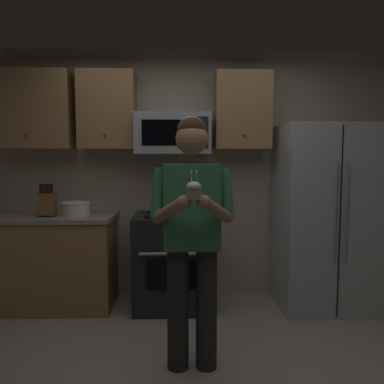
# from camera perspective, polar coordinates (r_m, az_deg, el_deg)

# --- Properties ---
(ground_plane) EXTENTS (6.00, 6.00, 0.00)m
(ground_plane) POSITION_cam_1_polar(r_m,az_deg,el_deg) (2.83, 0.13, -26.54)
(ground_plane) COLOR #9E9384
(wall_back) EXTENTS (4.40, 0.10, 2.60)m
(wall_back) POSITION_cam_1_polar(r_m,az_deg,el_deg) (4.16, -0.69, 2.60)
(wall_back) COLOR #B7AD99
(wall_back) RESTS_ON ground
(oven_range) EXTENTS (0.76, 0.70, 0.93)m
(oven_range) POSITION_cam_1_polar(r_m,az_deg,el_deg) (3.90, -2.80, -10.07)
(oven_range) COLOR black
(oven_range) RESTS_ON ground
(microwave) EXTENTS (0.74, 0.41, 0.40)m
(microwave) POSITION_cam_1_polar(r_m,az_deg,el_deg) (3.89, -2.85, 8.60)
(microwave) COLOR #9EA0A5
(refrigerator) EXTENTS (0.90, 0.75, 1.80)m
(refrigerator) POSITION_cam_1_polar(r_m,az_deg,el_deg) (4.03, 19.04, -3.48)
(refrigerator) COLOR #B7BABF
(refrigerator) RESTS_ON ground
(cabinet_row_upper) EXTENTS (2.78, 0.36, 0.76)m
(cabinet_row_upper) POSITION_cam_1_polar(r_m,az_deg,el_deg) (4.01, -11.26, 11.70)
(cabinet_row_upper) COLOR #9E7247
(counter_left) EXTENTS (1.44, 0.66, 0.92)m
(counter_left) POSITION_cam_1_polar(r_m,az_deg,el_deg) (4.15, -21.30, -9.48)
(counter_left) COLOR #9E7247
(counter_left) RESTS_ON ground
(knife_block) EXTENTS (0.16, 0.15, 0.32)m
(knife_block) POSITION_cam_1_polar(r_m,az_deg,el_deg) (3.97, -20.60, -1.67)
(knife_block) COLOR brown
(knife_block) RESTS_ON counter_left
(bowl_large_white) EXTENTS (0.28, 0.28, 0.13)m
(bowl_large_white) POSITION_cam_1_polar(r_m,az_deg,el_deg) (3.94, -16.81, -2.32)
(bowl_large_white) COLOR white
(bowl_large_white) RESTS_ON counter_left
(person) EXTENTS (0.60, 0.48, 1.76)m
(person) POSITION_cam_1_polar(r_m,az_deg,el_deg) (2.65, 0.03, -5.53)
(person) COLOR #262628
(person) RESTS_ON ground
(cupcake) EXTENTS (0.09, 0.09, 0.17)m
(cupcake) POSITION_cam_1_polar(r_m,az_deg,el_deg) (2.28, 0.30, 0.29)
(cupcake) COLOR #A87F56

